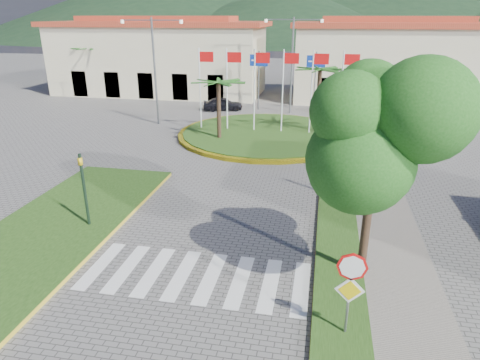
% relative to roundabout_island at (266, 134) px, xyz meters
% --- Properties ---
extents(sidewalk_right, '(4.00, 28.00, 0.15)m').
position_rel_roundabout_island_xyz_m(sidewalk_right, '(6.00, -20.00, -0.10)').
color(sidewalk_right, gray).
rests_on(sidewalk_right, ground).
extents(verge_right, '(1.60, 28.00, 0.18)m').
position_rel_roundabout_island_xyz_m(verge_right, '(4.80, -20.00, -0.08)').
color(verge_right, '#1E4112').
rests_on(verge_right, ground).
extents(median_left, '(5.00, 14.00, 0.18)m').
position_rel_roundabout_island_xyz_m(median_left, '(-6.50, -16.00, -0.08)').
color(median_left, '#1E4112').
rests_on(median_left, ground).
extents(crosswalk, '(8.00, 3.00, 0.01)m').
position_rel_roundabout_island_xyz_m(crosswalk, '(-0.00, -18.00, -0.17)').
color(crosswalk, silver).
rests_on(crosswalk, ground).
extents(roundabout_island, '(12.70, 12.70, 6.00)m').
position_rel_roundabout_island_xyz_m(roundabout_island, '(0.00, 0.00, 0.00)').
color(roundabout_island, yellow).
rests_on(roundabout_island, ground).
extents(stop_sign, '(0.80, 0.11, 2.65)m').
position_rel_roundabout_island_xyz_m(stop_sign, '(4.90, -20.04, 1.62)').
color(stop_sign, slate).
rests_on(stop_sign, ground).
extents(deciduous_tree, '(3.60, 3.60, 6.80)m').
position_rel_roundabout_island_xyz_m(deciduous_tree, '(5.50, -17.00, 5.00)').
color(deciduous_tree, black).
rests_on(deciduous_tree, ground).
extents(traffic_light_left, '(0.15, 0.18, 3.20)m').
position_rel_roundabout_island_xyz_m(traffic_light_left, '(-5.20, -15.50, 1.77)').
color(traffic_light_left, black).
rests_on(traffic_light_left, ground).
extents(traffic_light_right, '(0.15, 0.18, 3.20)m').
position_rel_roundabout_island_xyz_m(traffic_light_right, '(4.50, -10.00, 1.77)').
color(traffic_light_right, black).
rests_on(traffic_light_right, ground).
extents(traffic_light_far, '(0.18, 0.15, 3.20)m').
position_rel_roundabout_island_xyz_m(traffic_light_far, '(8.00, 4.00, 1.77)').
color(traffic_light_far, black).
rests_on(traffic_light_far, ground).
extents(direction_sign_west, '(1.60, 0.14, 5.20)m').
position_rel_roundabout_island_xyz_m(direction_sign_west, '(-2.00, 8.97, 3.36)').
color(direction_sign_west, slate).
rests_on(direction_sign_west, ground).
extents(direction_sign_east, '(1.60, 0.14, 5.20)m').
position_rel_roundabout_island_xyz_m(direction_sign_east, '(3.00, 8.97, 3.36)').
color(direction_sign_east, slate).
rests_on(direction_sign_east, ground).
extents(street_lamp_centre, '(4.80, 0.16, 8.00)m').
position_rel_roundabout_island_xyz_m(street_lamp_centre, '(1.00, 8.00, 4.32)').
color(street_lamp_centre, slate).
rests_on(street_lamp_centre, ground).
extents(street_lamp_west, '(4.80, 0.16, 8.00)m').
position_rel_roundabout_island_xyz_m(street_lamp_west, '(-9.00, 2.00, 4.32)').
color(street_lamp_west, slate).
rests_on(street_lamp_west, ground).
extents(building_left, '(23.32, 9.54, 8.05)m').
position_rel_roundabout_island_xyz_m(building_left, '(-14.00, 16.00, 3.73)').
color(building_left, beige).
rests_on(building_left, ground).
extents(building_right, '(19.08, 9.54, 8.05)m').
position_rel_roundabout_island_xyz_m(building_right, '(10.00, 16.00, 3.73)').
color(building_right, beige).
rests_on(building_right, ground).
extents(hill_far_west, '(140.00, 140.00, 22.00)m').
position_rel_roundabout_island_xyz_m(hill_far_west, '(-55.00, 118.00, 10.83)').
color(hill_far_west, black).
rests_on(hill_far_west, ground).
extents(hill_near_back, '(110.00, 110.00, 16.00)m').
position_rel_roundabout_island_xyz_m(hill_near_back, '(-10.00, 108.00, 7.83)').
color(hill_near_back, black).
rests_on(hill_near_back, ground).
extents(white_van, '(4.18, 3.12, 1.05)m').
position_rel_roundabout_island_xyz_m(white_van, '(-9.33, 13.55, 0.35)').
color(white_van, silver).
rests_on(white_van, ground).
extents(car_dark_a, '(3.81, 2.36, 1.21)m').
position_rel_roundabout_island_xyz_m(car_dark_a, '(-5.12, 8.00, 0.43)').
color(car_dark_a, black).
rests_on(car_dark_a, ground).
extents(car_dark_b, '(3.48, 1.92, 1.09)m').
position_rel_roundabout_island_xyz_m(car_dark_b, '(4.80, 8.48, 0.37)').
color(car_dark_b, black).
rests_on(car_dark_b, ground).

